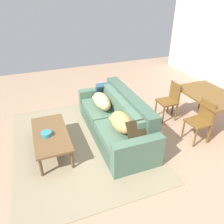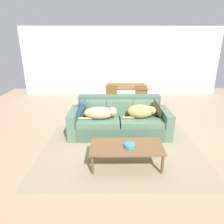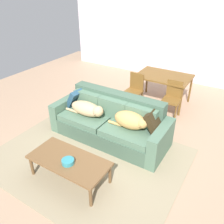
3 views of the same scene
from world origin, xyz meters
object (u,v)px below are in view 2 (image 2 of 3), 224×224
object	(u,v)px
coffee_table	(127,148)
bowl_on_coffee_table	(130,146)
dog_on_left_cushion	(101,113)
dining_table	(126,88)
throw_pillow_by_left_arm	(82,108)
dining_chair_near_left	(111,98)
dining_chair_near_right	(141,98)
couch	(119,120)
dog_on_right_cushion	(141,111)
throw_pillow_by_right_arm	(157,108)

from	to	relation	value
coffee_table	bowl_on_coffee_table	world-z (taller)	bowl_on_coffee_table
dog_on_left_cushion	bowl_on_coffee_table	world-z (taller)	dog_on_left_cushion
bowl_on_coffee_table	dining_table	bearing A→B (deg)	86.50
throw_pillow_by_left_arm	bowl_on_coffee_table	distance (m)	1.80
throw_pillow_by_left_arm	dining_chair_near_left	world-z (taller)	dining_chair_near_left
dining_chair_near_right	throw_pillow_by_left_arm	bearing A→B (deg)	-142.58
dining_table	dining_chair_near_left	world-z (taller)	dining_chair_near_left
couch	bowl_on_coffee_table	size ratio (longest dim) A/B	12.35
throw_pillow_by_left_arm	coffee_table	distance (m)	1.72
dining_chair_near_left	dining_chair_near_right	xyz separation A→B (m)	(0.94, 0.09, -0.02)
dog_on_left_cushion	throw_pillow_by_left_arm	size ratio (longest dim) A/B	2.15
dog_on_right_cushion	coffee_table	xyz separation A→B (m)	(-0.45, -1.23, -0.25)
coffee_table	dining_table	bearing A→B (deg)	85.55
dog_on_right_cushion	couch	bearing A→B (deg)	167.74
dog_on_left_cushion	dining_chair_near_right	distance (m)	2.04
coffee_table	throw_pillow_by_left_arm	bearing A→B (deg)	124.48
couch	bowl_on_coffee_table	distance (m)	1.43
couch	coffee_table	xyz separation A→B (m)	(0.06, -1.34, 0.02)
throw_pillow_by_right_arm	dining_table	bearing A→B (deg)	106.43
coffee_table	dining_chair_near_left	xyz separation A→B (m)	(-0.24, 2.74, 0.13)
dining_table	dining_chair_near_right	xyz separation A→B (m)	(0.44, -0.53, -0.20)
dog_on_left_cushion	dog_on_right_cushion	world-z (taller)	dog_on_right_cushion
coffee_table	dining_chair_near_right	bearing A→B (deg)	76.14
dining_table	dog_on_right_cushion	bearing A→B (deg)	-85.06
throw_pillow_by_left_arm	dining_chair_near_left	size ratio (longest dim) A/B	0.47
throw_pillow_by_left_arm	coffee_table	size ratio (longest dim) A/B	0.32
throw_pillow_by_left_arm	coffee_table	world-z (taller)	throw_pillow_by_left_arm
bowl_on_coffee_table	dining_chair_near_left	distance (m)	2.83
dog_on_left_cushion	dining_chair_near_right	xyz separation A→B (m)	(1.20, 1.64, -0.12)
couch	coffee_table	size ratio (longest dim) A/B	1.84
couch	dining_chair_near_left	distance (m)	1.42
dog_on_left_cushion	coffee_table	world-z (taller)	dog_on_left_cushion
dog_on_left_cushion	bowl_on_coffee_table	distance (m)	1.38
bowl_on_coffee_table	dog_on_right_cushion	bearing A→B (deg)	73.16
dining_table	dining_chair_near_right	bearing A→B (deg)	-50.78
bowl_on_coffee_table	dining_chair_near_left	size ratio (longest dim) A/B	0.22
throw_pillow_by_left_arm	dining_chair_near_right	bearing A→B (deg)	40.68
dining_table	dog_on_left_cushion	bearing A→B (deg)	-109.32
throw_pillow_by_right_arm	dining_chair_near_left	bearing A→B (deg)	128.68
dog_on_left_cushion	throw_pillow_by_left_arm	world-z (taller)	throw_pillow_by_left_arm
dining_chair_near_left	dining_chair_near_right	distance (m)	0.94
dog_on_left_cushion	throw_pillow_by_left_arm	distance (m)	0.51
dining_table	dining_chair_near_left	size ratio (longest dim) A/B	1.50
throw_pillow_by_right_arm	couch	bearing A→B (deg)	-177.34
dog_on_right_cushion	coffee_table	bearing A→B (deg)	-109.47
couch	dog_on_right_cushion	distance (m)	0.59
dog_on_left_cushion	dining_chair_near_right	bearing A→B (deg)	54.33
dining_chair_near_left	dining_table	bearing A→B (deg)	52.18
throw_pillow_by_right_arm	bowl_on_coffee_table	distance (m)	1.67
dining_chair_near_left	dog_on_right_cushion	bearing A→B (deg)	-64.57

